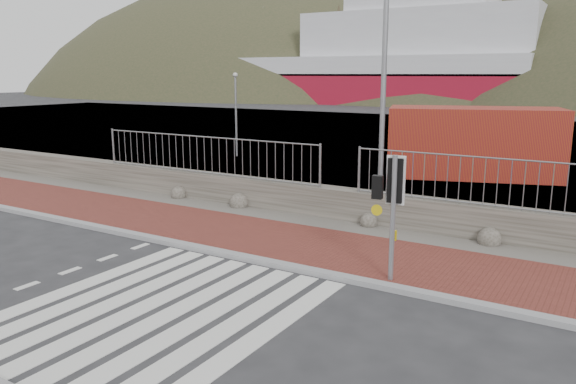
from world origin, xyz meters
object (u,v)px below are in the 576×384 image
Objects in this scene: ferry at (373,64)px; streetlight at (389,50)px; shipping_container at (473,142)px; traffic_signal_far at (392,192)px.

ferry reaches higher than streetlight.
streetlight is 8.91m from shipping_container.
traffic_signal_far is at bearing -101.44° from shipping_container.
ferry is 65.11m from streetlight.
shipping_container is at bearing -91.79° from traffic_signal_far.
streetlight reaches higher than traffic_signal_far.
shipping_container is at bearing 107.97° from streetlight.
streetlight is 1.27× the size of shipping_container.
ferry is at bearing -75.30° from traffic_signal_far.
traffic_signal_far is 13.06m from shipping_container.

